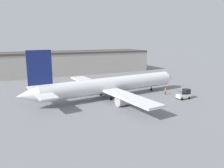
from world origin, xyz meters
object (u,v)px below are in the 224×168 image
(ground_crew_worker, at_px, (165,91))
(belt_loader_truck, at_px, (184,94))
(airplane, at_px, (108,85))
(baggage_tug, at_px, (122,98))

(ground_crew_worker, distance_m, belt_loader_truck, 5.80)
(belt_loader_truck, bearing_deg, airplane, 151.70)
(airplane, distance_m, ground_crew_worker, 15.95)
(baggage_tug, relative_size, belt_loader_truck, 0.92)
(ground_crew_worker, relative_size, baggage_tug, 0.59)
(ground_crew_worker, bearing_deg, baggage_tug, -29.10)
(ground_crew_worker, xyz_separation_m, baggage_tug, (-14.33, -1.99, 0.14))
(ground_crew_worker, relative_size, belt_loader_truck, 0.55)
(baggage_tug, height_order, belt_loader_truck, belt_loader_truck)
(ground_crew_worker, height_order, belt_loader_truck, belt_loader_truck)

